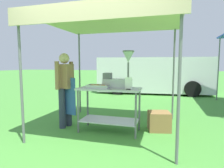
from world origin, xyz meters
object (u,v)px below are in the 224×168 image
(menu_sign, at_px, (128,84))
(supply_crate, at_px, (159,121))
(donut_cart, at_px, (109,100))
(donut_tray, at_px, (99,87))
(vendor, at_px, (65,86))
(donut_fryer, at_px, (119,76))
(van_white, at_px, (154,75))
(stall_canopy, at_px, (111,23))

(menu_sign, distance_m, supply_crate, 1.09)
(donut_cart, bearing_deg, donut_tray, -150.83)
(vendor, relative_size, supply_crate, 3.14)
(donut_fryer, height_order, menu_sign, donut_fryer)
(donut_cart, relative_size, vendor, 0.78)
(donut_cart, xyz_separation_m, van_white, (0.50, 5.78, 0.23))
(stall_canopy, bearing_deg, menu_sign, -30.01)
(stall_canopy, bearing_deg, van_white, 84.96)
(donut_cart, height_order, supply_crate, donut_cart)
(donut_fryer, distance_m, supply_crate, 1.26)
(stall_canopy, height_order, menu_sign, stall_canopy)
(vendor, bearing_deg, menu_sign, -6.27)
(van_white, bearing_deg, donut_cart, -94.96)
(supply_crate, bearing_deg, menu_sign, -138.74)
(stall_canopy, relative_size, supply_crate, 5.33)
(van_white, bearing_deg, stall_canopy, -95.04)
(stall_canopy, distance_m, vendor, 1.63)
(donut_cart, bearing_deg, van_white, 85.04)
(donut_cart, xyz_separation_m, donut_fryer, (0.19, 0.08, 0.50))
(donut_fryer, bearing_deg, stall_canopy, 174.45)
(stall_canopy, distance_m, menu_sign, 1.28)
(donut_cart, distance_m, van_white, 5.81)
(donut_cart, relative_size, donut_fryer, 1.70)
(donut_fryer, xyz_separation_m, menu_sign, (0.23, -0.23, -0.14))
(donut_cart, distance_m, vendor, 1.04)
(donut_tray, bearing_deg, van_white, 83.35)
(vendor, bearing_deg, supply_crate, 9.50)
(donut_fryer, xyz_separation_m, vendor, (-1.20, -0.07, -0.24))
(donut_fryer, height_order, supply_crate, donut_fryer)
(menu_sign, height_order, supply_crate, menu_sign)
(supply_crate, xyz_separation_m, van_white, (-0.48, 5.44, 0.68))
(donut_tray, xyz_separation_m, van_white, (0.69, 5.89, -0.05))
(supply_crate, bearing_deg, van_white, 95.02)
(donut_fryer, bearing_deg, menu_sign, -44.19)
(donut_cart, height_order, donut_tray, donut_tray)
(menu_sign, bearing_deg, donut_tray, 175.95)
(vendor, distance_m, van_white, 5.97)
(donut_fryer, relative_size, van_white, 0.14)
(donut_tray, xyz_separation_m, vendor, (-0.82, 0.11, -0.03))
(donut_fryer, height_order, vendor, donut_fryer)
(donut_tray, bearing_deg, vendor, 172.10)
(stall_canopy, relative_size, van_white, 0.51)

